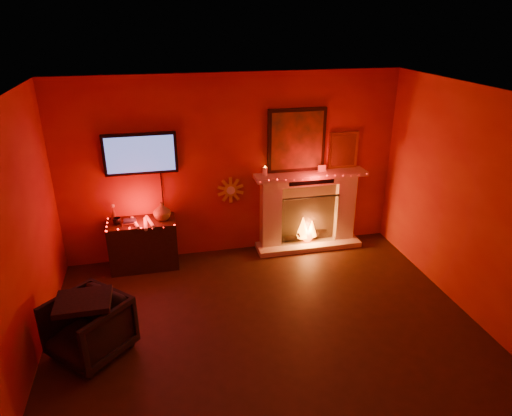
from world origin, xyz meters
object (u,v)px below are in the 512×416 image
at_px(tv, 140,154).
at_px(sunburst_clock, 231,190).
at_px(console_table, 144,242).
at_px(fireplace, 308,203).
at_px(armchair, 89,328).

distance_m(tv, sunburst_clock, 1.41).
xyz_separation_m(tv, console_table, (-0.07, -0.19, -1.25)).
height_order(fireplace, tv, fireplace).
relative_size(tv, armchair, 1.68).
distance_m(fireplace, console_table, 2.53).
height_order(tv, sunburst_clock, tv).
bearing_deg(fireplace, console_table, -177.04).
bearing_deg(armchair, console_table, 117.42).
bearing_deg(tv, console_table, -109.73).
xyz_separation_m(tv, armchair, (-0.65, -1.98, -1.31)).
height_order(sunburst_clock, armchair, sunburst_clock).
height_order(fireplace, console_table, fireplace).
distance_m(console_table, armchair, 1.88).
relative_size(fireplace, console_table, 2.22).
bearing_deg(armchair, tv, 117.25).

